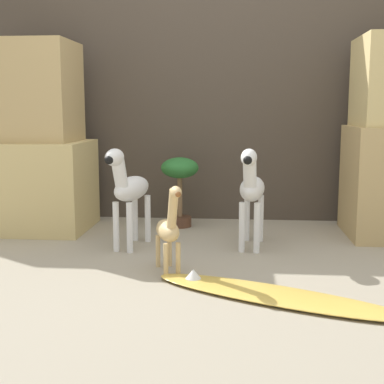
{
  "coord_description": "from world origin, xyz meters",
  "views": [
    {
      "loc": [
        0.16,
        -2.79,
        0.9
      ],
      "look_at": [
        -0.13,
        0.6,
        0.36
      ],
      "focal_mm": 50.0,
      "sensor_mm": 36.0,
      "label": 1
    }
  ],
  "objects": [
    {
      "name": "zebra_left",
      "position": [
        -0.53,
        0.53,
        0.39
      ],
      "size": [
        0.24,
        0.56,
        0.66
      ],
      "color": "white",
      "rests_on": "ground_plane"
    },
    {
      "name": "rock_pillar_left",
      "position": [
        -1.36,
        1.02,
        0.61
      ],
      "size": [
        0.84,
        0.66,
        1.37
      ],
      "color": "#D1B775",
      "rests_on": "ground_plane"
    },
    {
      "name": "zebra_right",
      "position": [
        0.25,
        0.59,
        0.39
      ],
      "size": [
        0.2,
        0.56,
        0.66
      ],
      "color": "white",
      "rests_on": "ground_plane"
    },
    {
      "name": "wall_back",
      "position": [
        0.0,
        1.53,
        1.1
      ],
      "size": [
        6.4,
        0.08,
        2.2
      ],
      "color": "#473D33",
      "rests_on": "ground_plane"
    },
    {
      "name": "ground_plane",
      "position": [
        0.0,
        0.0,
        0.0
      ],
      "size": [
        14.0,
        14.0,
        0.0
      ],
      "primitive_type": "plane",
      "color": "#9E937F"
    },
    {
      "name": "potted_palm_front",
      "position": [
        -0.27,
        1.19,
        0.38
      ],
      "size": [
        0.28,
        0.28,
        0.53
      ],
      "color": "#513323",
      "rests_on": "ground_plane"
    },
    {
      "name": "giraffe_figurine",
      "position": [
        -0.21,
        0.02,
        0.25
      ],
      "size": [
        0.21,
        0.39,
        0.51
      ],
      "color": "tan",
      "rests_on": "ground_plane"
    },
    {
      "name": "surfboard",
      "position": [
        0.34,
        -0.33,
        0.02
      ],
      "size": [
        1.29,
        0.77,
        0.08
      ],
      "color": "gold",
      "rests_on": "ground_plane"
    }
  ]
}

